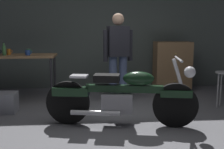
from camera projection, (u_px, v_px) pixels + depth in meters
The scene contains 12 objects.
ground_plane at pixel (114, 128), 3.93m from camera, with size 12.00×12.00×0.00m, color slate.
back_wall at pixel (103, 22), 6.43m from camera, with size 8.00×0.12×3.10m, color #56605B.
workbench at pixel (21, 61), 5.25m from camera, with size 1.30×0.64×0.90m.
motorcycle at pixel (122, 95), 3.95m from camera, with size 2.17×0.69×1.00m.
person_standing at pixel (118, 54), 5.15m from camera, with size 0.56×0.30×1.67m.
shop_stool at pixel (224, 80), 4.87m from camera, with size 0.32×0.32×0.64m.
wooden_dresser at pixel (172, 66), 6.22m from camera, with size 0.80×0.47×1.10m.
storage_bin at pixel (3, 103), 4.61m from camera, with size 0.44×0.32×0.34m, color gray.
mug_blue_enamel at pixel (28, 53), 5.15m from camera, with size 0.12×0.09×0.10m.
mug_green_speckled at pixel (28, 51), 5.39m from camera, with size 0.12×0.09×0.10m.
mug_orange_travel at pixel (9, 52), 5.23m from camera, with size 0.11×0.07×0.11m.
bottle at pixel (4, 50), 5.11m from camera, with size 0.06×0.06×0.24m.
Camera 1 is at (-0.33, -3.74, 1.40)m, focal length 44.25 mm.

